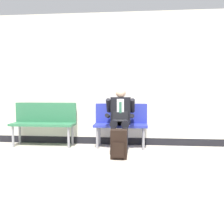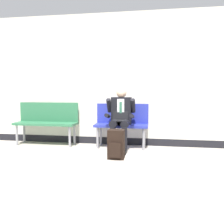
{
  "view_description": "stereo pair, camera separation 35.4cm",
  "coord_description": "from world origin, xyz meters",
  "px_view_note": "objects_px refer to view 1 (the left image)",
  "views": [
    {
      "loc": [
        0.63,
        -4.84,
        1.17
      ],
      "look_at": [
        0.16,
        0.0,
        0.75
      ],
      "focal_mm": 39.98,
      "sensor_mm": 36.0,
      "label": 1
    },
    {
      "loc": [
        0.98,
        -4.79,
        1.17
      ],
      "look_at": [
        0.16,
        0.0,
        0.75
      ],
      "focal_mm": 39.98,
      "sensor_mm": 36.0,
      "label": 2
    }
  ],
  "objects_px": {
    "person_seated": "(120,116)",
    "bench_with_person": "(121,122)",
    "backpack": "(119,144)",
    "bench_empty": "(44,120)"
  },
  "relations": [
    {
      "from": "bench_empty",
      "to": "backpack",
      "type": "bearing_deg",
      "value": -28.45
    },
    {
      "from": "bench_with_person",
      "to": "backpack",
      "type": "relative_size",
      "value": 2.16
    },
    {
      "from": "bench_empty",
      "to": "person_seated",
      "type": "bearing_deg",
      "value": -6.93
    },
    {
      "from": "person_seated",
      "to": "bench_with_person",
      "type": "bearing_deg",
      "value": 90.0
    },
    {
      "from": "bench_empty",
      "to": "backpack",
      "type": "relative_size",
      "value": 2.68
    },
    {
      "from": "backpack",
      "to": "person_seated",
      "type": "bearing_deg",
      "value": 91.88
    },
    {
      "from": "bench_empty",
      "to": "person_seated",
      "type": "height_order",
      "value": "person_seated"
    },
    {
      "from": "bench_empty",
      "to": "backpack",
      "type": "height_order",
      "value": "bench_empty"
    },
    {
      "from": "person_seated",
      "to": "backpack",
      "type": "xyz_separation_m",
      "value": [
        0.02,
        -0.7,
        -0.41
      ]
    },
    {
      "from": "person_seated",
      "to": "backpack",
      "type": "relative_size",
      "value": 2.47
    }
  ]
}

